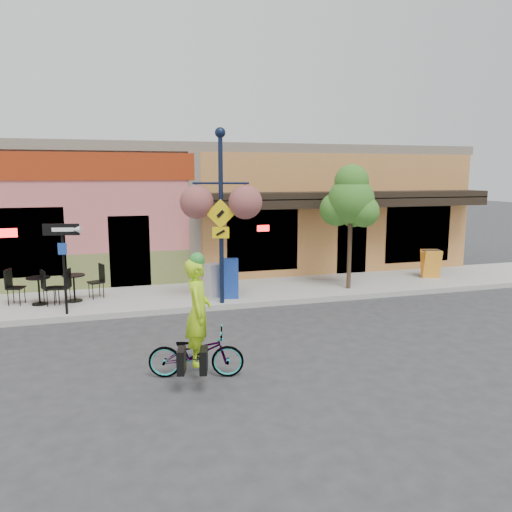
{
  "coord_description": "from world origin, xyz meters",
  "views": [
    {
      "loc": [
        -3.55,
        -11.9,
        3.54
      ],
      "look_at": [
        0.11,
        0.5,
        1.4
      ],
      "focal_mm": 35.0,
      "sensor_mm": 36.0,
      "label": 1
    }
  ],
  "objects": [
    {
      "name": "ground",
      "position": [
        0.0,
        0.0,
        0.0
      ],
      "size": [
        90.0,
        90.0,
        0.0
      ],
      "primitive_type": "plane",
      "color": "#2D2D30",
      "rests_on": "ground"
    },
    {
      "name": "sidewalk",
      "position": [
        0.0,
        2.0,
        0.07
      ],
      "size": [
        24.0,
        3.0,
        0.15
      ],
      "primitive_type": "cube",
      "color": "#9E9B93",
      "rests_on": "ground"
    },
    {
      "name": "curb",
      "position": [
        0.0,
        0.55,
        0.07
      ],
      "size": [
        24.0,
        0.12,
        0.15
      ],
      "primitive_type": "cube",
      "color": "#A8A59E",
      "rests_on": "ground"
    },
    {
      "name": "building",
      "position": [
        0.0,
        7.5,
        2.25
      ],
      "size": [
        18.2,
        8.2,
        4.5
      ],
      "primitive_type": null,
      "color": "#C96463",
      "rests_on": "ground"
    },
    {
      "name": "bicycle",
      "position": [
        -2.2,
        -3.61,
        0.44
      ],
      "size": [
        1.76,
        0.98,
        0.88
      ],
      "primitive_type": "imported",
      "rotation": [
        0.0,
        0.0,
        1.32
      ],
      "color": "maroon",
      "rests_on": "ground"
    },
    {
      "name": "cyclist_rider",
      "position": [
        -2.15,
        -3.61,
        0.93
      ],
      "size": [
        0.6,
        0.77,
        1.86
      ],
      "primitive_type": "imported",
      "rotation": [
        0.0,
        0.0,
        1.32
      ],
      "color": "#B1EA18",
      "rests_on": "ground"
    },
    {
      "name": "lamp_post",
      "position": [
        -0.77,
        0.7,
        2.43
      ],
      "size": [
        1.56,
        1.04,
        4.56
      ],
      "primitive_type": null,
      "rotation": [
        0.0,
        0.0,
        -0.34
      ],
      "color": "#0F1932",
      "rests_on": "sidewalk"
    },
    {
      "name": "one_way_sign",
      "position": [
        -4.65,
        0.74,
        1.26
      ],
      "size": [
        0.87,
        0.34,
        2.22
      ],
      "primitive_type": null,
      "rotation": [
        0.0,
        0.0,
        -0.19
      ],
      "color": "black",
      "rests_on": "sidewalk"
    },
    {
      "name": "cafe_set_left",
      "position": [
        -5.4,
        1.88,
        0.63
      ],
      "size": [
        1.75,
        1.2,
        0.96
      ],
      "primitive_type": null,
      "rotation": [
        0.0,
        0.0,
        -0.28
      ],
      "color": "black",
      "rests_on": "sidewalk"
    },
    {
      "name": "cafe_set_right",
      "position": [
        -4.54,
        1.97,
        0.63
      ],
      "size": [
        1.76,
        1.31,
        0.95
      ],
      "primitive_type": null,
      "rotation": [
        0.0,
        0.0,
        0.37
      ],
      "color": "black",
      "rests_on": "sidewalk"
    },
    {
      "name": "newspaper_box_blue",
      "position": [
        -0.44,
        1.22,
        0.69
      ],
      "size": [
        0.57,
        0.53,
        1.07
      ],
      "primitive_type": null,
      "rotation": [
        0.0,
        0.0,
        -0.24
      ],
      "color": "#1A3C9D",
      "rests_on": "sidewalk"
    },
    {
      "name": "newspaper_box_grey",
      "position": [
        -0.84,
        1.47,
        0.61
      ],
      "size": [
        0.54,
        0.52,
        0.92
      ],
      "primitive_type": null,
      "rotation": [
        0.0,
        0.0,
        0.39
      ],
      "color": "#ABABAB",
      "rests_on": "sidewalk"
    },
    {
      "name": "street_tree",
      "position": [
        3.23,
        1.3,
        2.01
      ],
      "size": [
        1.91,
        1.91,
        3.71
      ],
      "primitive_type": null,
      "rotation": [
        0.0,
        0.0,
        -0.41
      ],
      "color": "#3D7A26",
      "rests_on": "sidewalk"
    },
    {
      "name": "sandwich_board",
      "position": [
        6.49,
        1.77,
        0.62
      ],
      "size": [
        0.65,
        0.55,
        0.93
      ],
      "primitive_type": null,
      "rotation": [
        0.0,
        0.0,
        -0.28
      ],
      "color": "#FF9D28",
      "rests_on": "sidewalk"
    }
  ]
}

